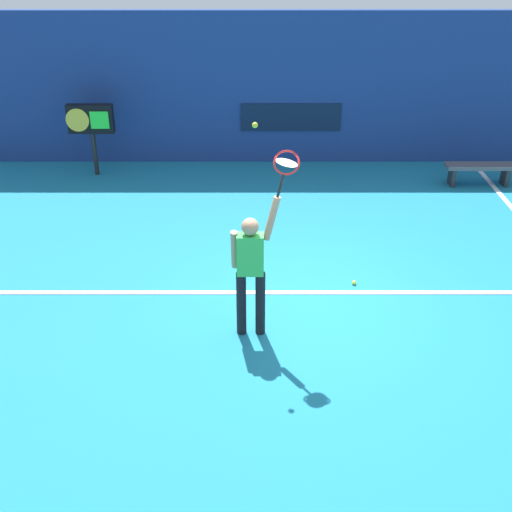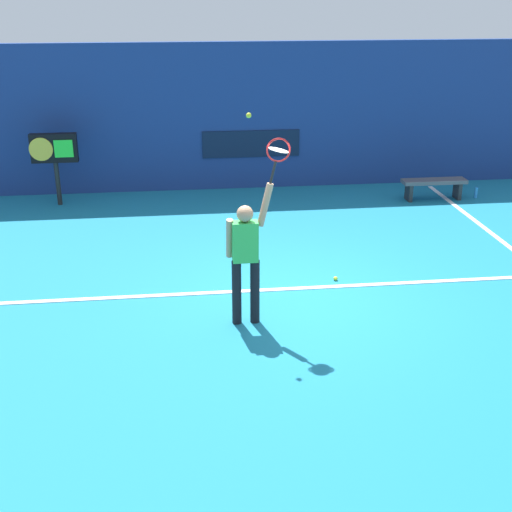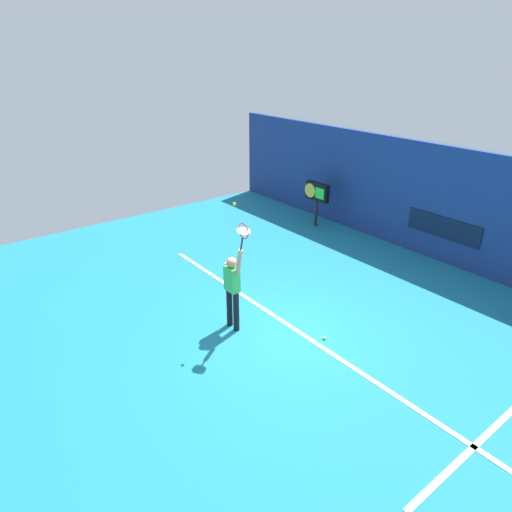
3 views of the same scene
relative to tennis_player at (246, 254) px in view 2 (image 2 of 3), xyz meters
name	(u,v)px [view 2 (image 2 of 3)]	position (x,y,z in m)	size (l,w,h in m)	color
ground_plane	(296,296)	(0.83, 0.75, -1.01)	(18.00, 18.00, 0.00)	teal
back_wall	(250,117)	(0.83, 6.77, 0.61)	(18.00, 0.20, 3.24)	navy
sponsor_banner_center	(251,144)	(0.83, 6.65, 0.02)	(2.20, 0.03, 0.60)	#0C1933
court_baseline	(293,289)	(0.83, 1.00, -1.00)	(10.00, 0.10, 0.01)	white
court_sideline	(498,238)	(4.98, 2.75, -1.00)	(0.10, 7.00, 0.01)	white
tennis_player	(246,254)	(0.00, 0.00, 0.00)	(0.62, 0.31, 1.99)	black
tennis_racket	(278,153)	(0.42, 0.00, 1.36)	(0.38, 0.27, 0.63)	black
tennis_ball	(249,115)	(0.06, 0.05, 1.83)	(0.07, 0.07, 0.07)	#CCE033
scoreboard_clock	(54,151)	(-3.37, 5.88, 0.15)	(0.96, 0.20, 1.52)	black
court_bench	(434,184)	(4.67, 5.28, -0.67)	(1.40, 0.36, 0.45)	#4C4C51
water_bottle	(476,193)	(5.66, 5.28, -0.89)	(0.07, 0.07, 0.24)	#338CD8
spare_ball	(336,278)	(1.56, 1.24, -0.98)	(0.07, 0.07, 0.07)	#CCE033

